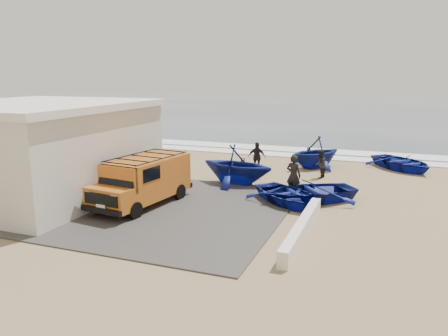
% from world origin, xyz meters
% --- Properties ---
extents(ground, '(160.00, 160.00, 0.00)m').
position_xyz_m(ground, '(0.00, 0.00, 0.00)').
color(ground, '#937B55').
extents(slab, '(12.00, 10.00, 0.05)m').
position_xyz_m(slab, '(-2.00, -2.00, 0.03)').
color(slab, '#423F3C').
rests_on(slab, ground).
extents(ocean, '(180.00, 88.00, 0.01)m').
position_xyz_m(ocean, '(0.00, 56.00, 0.00)').
color(ocean, '#385166').
rests_on(ocean, ground).
extents(surf_line, '(180.00, 1.60, 0.06)m').
position_xyz_m(surf_line, '(0.00, 12.00, 0.03)').
color(surf_line, white).
rests_on(surf_line, ground).
extents(surf_wash, '(180.00, 2.20, 0.04)m').
position_xyz_m(surf_wash, '(0.00, 14.50, 0.02)').
color(surf_wash, white).
rests_on(surf_wash, ground).
extents(building, '(8.40, 9.40, 4.30)m').
position_xyz_m(building, '(-7.50, -2.00, 2.16)').
color(building, silver).
rests_on(building, ground).
extents(parapet, '(0.35, 6.00, 0.55)m').
position_xyz_m(parapet, '(5.00, -3.00, 0.28)').
color(parapet, silver).
rests_on(parapet, ground).
extents(van, '(2.52, 5.13, 2.11)m').
position_xyz_m(van, '(-2.08, -1.78, 1.14)').
color(van, '#C2661D').
rests_on(van, ground).
extents(boat_near_left, '(4.75, 4.67, 0.81)m').
position_xyz_m(boat_near_left, '(3.69, 0.55, 0.40)').
color(boat_near_left, navy).
rests_on(boat_near_left, ground).
extents(boat_near_right, '(5.28, 5.03, 0.89)m').
position_xyz_m(boat_near_right, '(4.44, 1.31, 0.44)').
color(boat_near_right, navy).
rests_on(boat_near_right, ground).
extents(boat_mid_left, '(4.38, 3.96, 2.03)m').
position_xyz_m(boat_mid_left, '(0.42, 3.17, 1.02)').
color(boat_mid_left, navy).
rests_on(boat_mid_left, ground).
extents(boat_far_left, '(4.69, 4.78, 1.91)m').
position_xyz_m(boat_far_left, '(3.53, 8.58, 0.96)').
color(boat_far_left, navy).
rests_on(boat_far_left, ground).
extents(boat_far_right, '(5.06, 5.16, 0.87)m').
position_xyz_m(boat_far_right, '(8.42, 9.89, 0.44)').
color(boat_far_right, navy).
rests_on(boat_far_right, ground).
extents(fisherman_front, '(0.80, 0.63, 1.94)m').
position_xyz_m(fisherman_front, '(3.61, 1.96, 0.97)').
color(fisherman_front, black).
rests_on(fisherman_front, ground).
extents(fisherman_middle, '(0.70, 0.83, 1.53)m').
position_xyz_m(fisherman_middle, '(4.23, 6.02, 0.76)').
color(fisherman_middle, black).
rests_on(fisherman_middle, ground).
extents(fisherman_back, '(1.09, 0.64, 1.75)m').
position_xyz_m(fisherman_back, '(0.60, 6.12, 0.88)').
color(fisherman_back, black).
rests_on(fisherman_back, ground).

